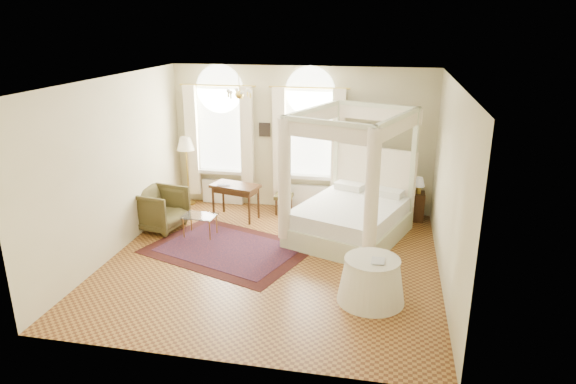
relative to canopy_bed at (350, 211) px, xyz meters
name	(u,v)px	position (x,y,z in m)	size (l,w,h in m)	color
ground	(272,262)	(-1.30, -1.39, -0.59)	(6.00, 6.00, 0.00)	#9D6B2D
room_walls	(271,158)	(-1.30, -1.39, 1.39)	(6.00, 6.00, 6.00)	beige
window_left	(221,144)	(-3.20, 1.48, 0.89)	(1.62, 0.27, 3.29)	silver
window_right	(309,148)	(-1.10, 1.48, 0.89)	(1.62, 0.27, 3.29)	silver
chandelier	(239,93)	(-2.20, -0.19, 2.31)	(0.51, 0.45, 0.50)	gold
wall_pictures	(305,129)	(-1.21, 1.58, 1.30)	(2.54, 0.03, 0.39)	black
canopy_bed	(350,211)	(0.00, 0.00, 0.00)	(2.64, 2.90, 2.61)	beige
nightstand	(414,206)	(1.32, 1.31, -0.28)	(0.44, 0.40, 0.63)	#3B2010
nightstand_lamp	(419,183)	(1.39, 1.26, 0.28)	(0.25, 0.25, 0.37)	gold
writing_desk	(235,190)	(-2.59, 0.61, 0.08)	(1.15, 0.78, 0.79)	#3B2010
laptop	(224,184)	(-2.84, 0.55, 0.21)	(0.29, 0.19, 0.02)	black
stool	(284,198)	(-1.60, 1.11, -0.21)	(0.41, 0.41, 0.46)	#4A4320
armchair	(160,209)	(-4.00, -0.30, -0.15)	(0.95, 0.97, 0.89)	#433B1D
coffee_table	(200,217)	(-3.02, -0.50, -0.19)	(0.68, 0.49, 0.45)	white
floor_lamp	(186,147)	(-4.00, 1.31, 0.82)	(0.43, 0.43, 1.66)	gold
oriental_rug	(228,249)	(-2.25, -1.04, -0.59)	(3.50, 3.00, 0.01)	#3F140F
side_table	(371,280)	(0.55, -2.44, -0.23)	(1.07, 1.07, 0.73)	#EEE7CF
book	(372,261)	(0.54, -2.52, 0.15)	(0.20, 0.26, 0.02)	black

